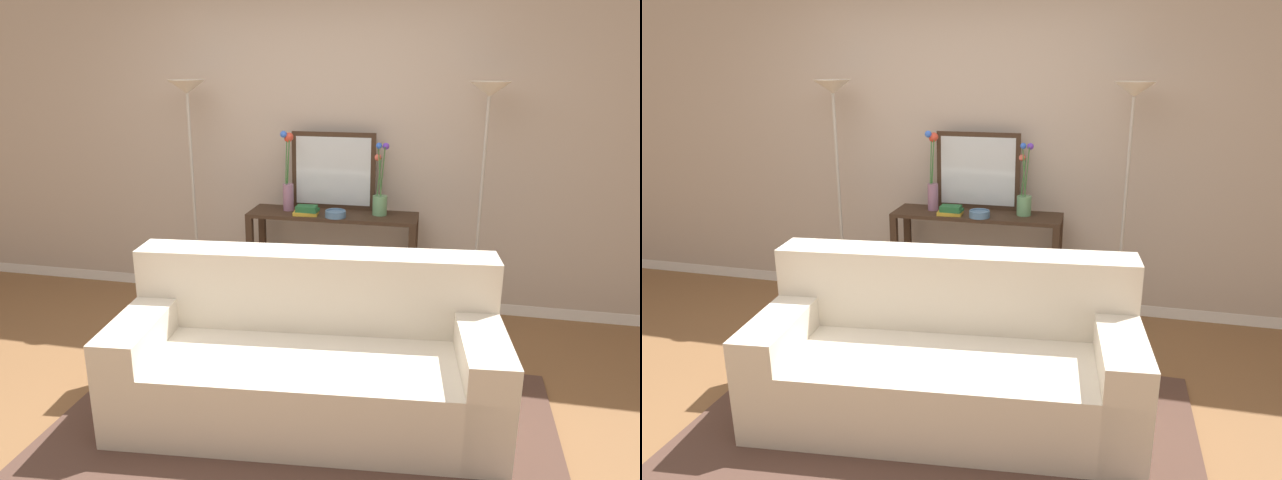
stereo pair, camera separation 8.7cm
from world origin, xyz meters
TOP-DOWN VIEW (x-y plane):
  - ground_plane at (0.00, 0.00)m, footprint 16.00×16.00m
  - back_wall at (0.00, 1.91)m, footprint 12.00×0.15m
  - area_rug at (0.33, 0.06)m, footprint 2.71×1.65m
  - couch at (0.33, 0.23)m, footprint 2.15×1.09m
  - console_table at (0.19, 1.58)m, footprint 1.28×0.36m
  - floor_lamp_left at (-0.92, 1.54)m, footprint 0.28×0.28m
  - floor_lamp_right at (1.26, 1.54)m, footprint 0.28×0.28m
  - wall_mirror at (0.16, 1.72)m, footprint 0.65×0.02m
  - vase_tall_flowers at (-0.17, 1.61)m, footprint 0.10×0.11m
  - vase_short_flowers at (0.54, 1.61)m, footprint 0.11×0.11m
  - fruit_bowl at (0.23, 1.47)m, footprint 0.15×0.15m
  - book_stack at (0.01, 1.49)m, footprint 0.19×0.14m
  - book_row_under_console at (-0.19, 1.58)m, footprint 0.28×0.18m

SIDE VIEW (x-z plane):
  - ground_plane at x=0.00m, z-range -0.02..0.00m
  - area_rug at x=0.33m, z-range 0.00..0.01m
  - book_row_under_console at x=-0.19m, z-range 0.00..0.11m
  - couch at x=0.33m, z-range -0.13..0.75m
  - console_table at x=0.19m, z-range 0.15..0.98m
  - fruit_bowl at x=0.23m, z-range 0.82..0.88m
  - book_stack at x=0.01m, z-range 0.82..0.89m
  - vase_short_flowers at x=0.54m, z-range 0.70..1.24m
  - vase_tall_flowers at x=-0.17m, z-range 0.78..1.38m
  - wall_mirror at x=0.16m, z-range 0.82..1.42m
  - back_wall at x=0.00m, z-range 0.00..2.69m
  - floor_lamp_left at x=-0.92m, z-range 0.51..2.31m
  - floor_lamp_right at x=1.26m, z-range 0.51..2.31m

